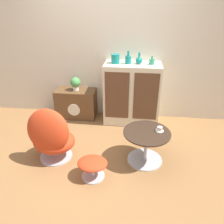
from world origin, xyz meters
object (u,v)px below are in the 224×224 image
object	(u,v)px
coffee_table	(146,144)
teacup	(160,129)
ottoman	(93,165)
vase_inner_left	(128,59)
potted_plant	(75,83)
egg_chair	(51,136)
vase_rightmost	(152,62)
tv_console	(76,103)
vase_leftmost	(115,59)
sideboard	(132,94)
vase_inner_right	(139,60)

from	to	relation	value
coffee_table	teacup	bearing A→B (deg)	15.95
ottoman	coffee_table	bearing A→B (deg)	31.35
ottoman	coffee_table	xyz separation A→B (m)	(0.65, 0.40, 0.09)
vase_inner_left	potted_plant	bearing A→B (deg)	176.84
potted_plant	teacup	bearing A→B (deg)	-37.97
egg_chair	vase_rightmost	size ratio (longest dim) A/B	6.17
egg_chair	ottoman	bearing A→B (deg)	-24.44
tv_console	vase_inner_left	distance (m)	1.28
egg_chair	ottoman	world-z (taller)	egg_chair
vase_leftmost	tv_console	bearing A→B (deg)	176.05
vase_rightmost	teacup	distance (m)	1.23
tv_console	coffee_table	xyz separation A→B (m)	(1.27, -1.15, 0.01)
vase_inner_left	teacup	size ratio (longest dim) A/B	1.89
sideboard	vase_inner_right	bearing A→B (deg)	2.35
coffee_table	teacup	world-z (taller)	teacup
egg_chair	vase_leftmost	size ratio (longest dim) A/B	5.46
ottoman	vase_inner_left	distance (m)	1.81
sideboard	ottoman	world-z (taller)	sideboard
tv_console	vase_leftmost	xyz separation A→B (m)	(0.73, -0.05, 0.87)
egg_chair	teacup	distance (m)	1.44
vase_leftmost	teacup	distance (m)	1.42
egg_chair	coffee_table	xyz separation A→B (m)	(1.26, 0.12, -0.10)
egg_chair	vase_inner_left	xyz separation A→B (m)	(0.94, 1.22, 0.76)
coffee_table	vase_rightmost	bearing A→B (deg)	86.98
egg_chair	potted_plant	xyz separation A→B (m)	(0.01, 1.28, 0.29)
sideboard	coffee_table	bearing A→B (deg)	-77.53
teacup	potted_plant	bearing A→B (deg)	142.03
vase_rightmost	potted_plant	size ratio (longest dim) A/B	0.56
coffee_table	potted_plant	size ratio (longest dim) A/B	2.63
ottoman	vase_inner_left	xyz separation A→B (m)	(0.33, 1.50, 0.95)
vase_rightmost	sideboard	bearing A→B (deg)	-179.26
tv_console	vase_inner_left	bearing A→B (deg)	-3.08
egg_chair	vase_leftmost	bearing A→B (deg)	59.18
vase_inner_right	vase_rightmost	distance (m)	0.21
vase_leftmost	vase_inner_right	xyz separation A→B (m)	(0.38, 0.00, -0.01)
vase_inner_right	ottoman	bearing A→B (deg)	-108.59
sideboard	vase_inner_left	world-z (taller)	vase_inner_left
vase_inner_left	teacup	bearing A→B (deg)	-65.19
vase_rightmost	potted_plant	distance (m)	1.38
coffee_table	vase_inner_right	bearing A→B (deg)	97.68
coffee_table	vase_inner_right	world-z (taller)	vase_inner_right
egg_chair	vase_inner_right	distance (m)	1.82
sideboard	vase_rightmost	world-z (taller)	vase_rightmost
sideboard	ottoman	distance (m)	1.59
vase_rightmost	vase_inner_left	bearing A→B (deg)	180.00
vase_leftmost	vase_inner_right	bearing A→B (deg)	0.00
sideboard	potted_plant	size ratio (longest dim) A/B	4.49
tv_console	ottoman	size ratio (longest dim) A/B	1.95
vase_leftmost	potted_plant	xyz separation A→B (m)	(-0.72, 0.05, -0.47)
ottoman	potted_plant	xyz separation A→B (m)	(-0.60, 1.55, 0.48)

